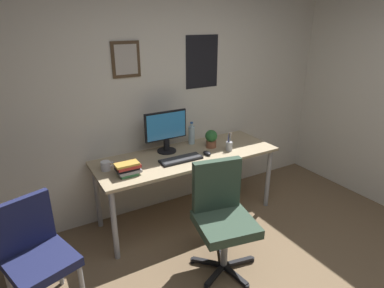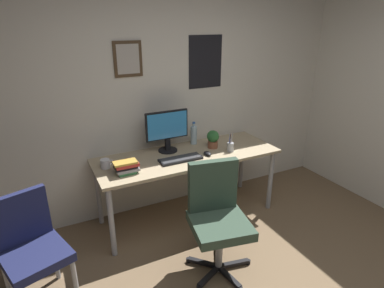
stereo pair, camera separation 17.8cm
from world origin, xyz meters
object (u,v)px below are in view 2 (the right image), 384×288
office_chair (217,213)px  coffee_mug_near (105,164)px  monitor (167,129)px  computer_mouse (208,153)px  pen_cup (230,146)px  potted_plant (213,138)px  side_chair (31,245)px  keyboard (181,159)px  book_stack_left (126,167)px  water_bottle (194,135)px

office_chair → coffee_mug_near: 1.14m
monitor → computer_mouse: (0.32, -0.29, -0.22)m
office_chair → pen_cup: size_ratio=4.75×
potted_plant → side_chair: bearing=-162.9°
keyboard → book_stack_left: 0.56m
book_stack_left → water_bottle: bearing=23.5°
coffee_mug_near → potted_plant: potted_plant is taller
coffee_mug_near → book_stack_left: size_ratio=0.55×
monitor → book_stack_left: 0.65m
office_chair → keyboard: 0.74m
side_chair → keyboard: bearing=16.7°
keyboard → book_stack_left: book_stack_left is taller
book_stack_left → monitor: bearing=30.5°
water_bottle → pen_cup: bearing=-56.8°
side_chair → water_bottle: bearing=24.1°
office_chair → keyboard: office_chair is taller
keyboard → side_chair: bearing=-163.3°
side_chair → keyboard: size_ratio=2.03×
keyboard → water_bottle: water_bottle is taller
pen_cup → monitor: bearing=152.4°
water_bottle → book_stack_left: bearing=-156.5°
monitor → water_bottle: bearing=10.8°
office_chair → pen_cup: office_chair is taller
monitor → coffee_mug_near: monitor is taller
computer_mouse → coffee_mug_near: bearing=170.9°
monitor → pen_cup: (0.59, -0.31, -0.19)m
potted_plant → coffee_mug_near: bearing=179.8°
keyboard → potted_plant: (0.45, 0.15, 0.09)m
side_chair → monitor: 1.61m
monitor → pen_cup: bearing=-27.6°
computer_mouse → book_stack_left: (-0.86, -0.03, 0.04)m
monitor → coffee_mug_near: (-0.68, -0.13, -0.20)m
side_chair → coffee_mug_near: bearing=39.6°
potted_plant → book_stack_left: size_ratio=0.87×
book_stack_left → side_chair: bearing=-155.3°
monitor → water_bottle: monitor is taller
water_bottle → coffee_mug_near: (-1.02, -0.19, -0.06)m
computer_mouse → pen_cup: (0.27, -0.02, 0.04)m
coffee_mug_near → pen_cup: bearing=-8.0°
computer_mouse → book_stack_left: size_ratio=0.49×
side_chair → keyboard: (1.39, 0.42, 0.24)m
coffee_mug_near → potted_plant: (1.15, -0.00, 0.06)m
computer_mouse → water_bottle: (0.02, 0.36, 0.09)m
office_chair → monitor: size_ratio=2.07×
side_chair → computer_mouse: size_ratio=7.95×
keyboard → computer_mouse: 0.30m
computer_mouse → potted_plant: (0.15, 0.16, 0.09)m
office_chair → side_chair: size_ratio=1.09×
water_bottle → pen_cup: 0.45m
office_chair → computer_mouse: bearing=67.0°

